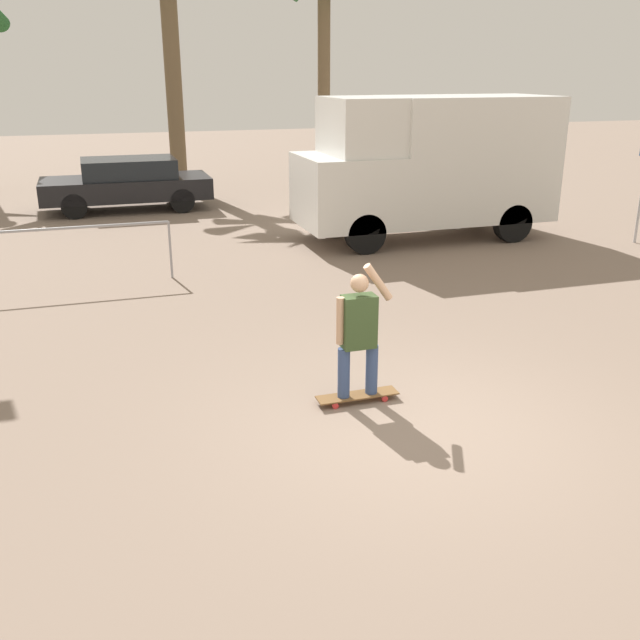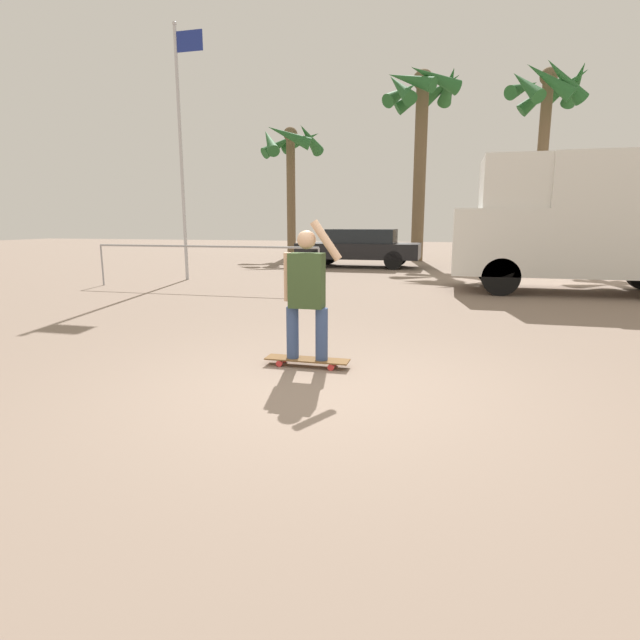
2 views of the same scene
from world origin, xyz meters
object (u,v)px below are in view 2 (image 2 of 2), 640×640
at_px(palm_tree_far_left, 290,152).
at_px(flagpole, 182,141).
at_px(person_skateboarder, 307,289).
at_px(parked_car_black, 360,247).
at_px(palm_tree_center_background, 421,109).
at_px(camper_van, 588,220).
at_px(palm_tree_near_van, 548,104).
at_px(skateboard, 307,360).

height_order(palm_tree_far_left, flagpole, flagpole).
bearing_deg(person_skateboarder, parked_car_black, 97.41).
distance_m(person_skateboarder, palm_tree_center_background, 17.65).
distance_m(camper_van, flagpole, 10.56).
bearing_deg(palm_tree_far_left, camper_van, -45.30).
distance_m(person_skateboarder, palm_tree_near_van, 17.02).
bearing_deg(flagpole, camper_van, -1.04).
xyz_separation_m(camper_van, flagpole, (-10.34, 0.19, 2.14)).
bearing_deg(palm_tree_center_background, palm_tree_near_van, -15.38).
distance_m(skateboard, person_skateboarder, 0.83).
bearing_deg(camper_van, parked_car_black, 137.99).
distance_m(person_skateboarder, camper_van, 8.84).
bearing_deg(flagpole, parked_car_black, 53.45).
xyz_separation_m(person_skateboarder, flagpole, (-5.77, 7.72, 2.93)).
distance_m(parked_car_black, palm_tree_center_background, 6.83).
xyz_separation_m(skateboard, palm_tree_center_background, (0.13, 16.83, 6.15)).
height_order(skateboard, palm_tree_center_background, palm_tree_center_background).
height_order(person_skateboarder, parked_car_black, person_skateboarder).
distance_m(parked_car_black, palm_tree_near_van, 8.60).
distance_m(parked_car_black, flagpole, 7.48).
xyz_separation_m(palm_tree_far_left, flagpole, (0.23, -10.49, -1.07)).
bearing_deg(camper_van, palm_tree_far_left, 134.70).
distance_m(person_skateboarder, parked_car_black, 13.30).
xyz_separation_m(palm_tree_center_background, flagpole, (-5.90, -9.11, -2.39)).
bearing_deg(person_skateboarder, skateboard, 0.00).
relative_size(person_skateboarder, flagpole, 0.23).
height_order(parked_car_black, palm_tree_near_van, palm_tree_near_van).
xyz_separation_m(person_skateboarder, palm_tree_near_van, (4.75, 15.56, 5.00)).
bearing_deg(palm_tree_center_background, person_skateboarder, -90.45).
xyz_separation_m(camper_van, palm_tree_far_left, (-10.57, 10.68, 3.21)).
height_order(camper_van, parked_car_black, camper_van).
bearing_deg(flagpole, skateboard, -53.20).
xyz_separation_m(person_skateboarder, palm_tree_center_background, (0.13, 16.83, 5.33)).
bearing_deg(palm_tree_near_van, skateboard, -106.97).
height_order(parked_car_black, palm_tree_far_left, palm_tree_far_left).
distance_m(palm_tree_near_van, palm_tree_far_left, 11.12).
xyz_separation_m(camper_van, parked_car_black, (-6.28, 5.66, -0.95)).
distance_m(skateboard, flagpole, 10.35).
xyz_separation_m(palm_tree_near_van, palm_tree_center_background, (-4.62, 1.27, 0.33)).
bearing_deg(palm_tree_far_left, skateboard, -71.76).
bearing_deg(skateboard, parked_car_black, 97.42).
relative_size(skateboard, person_skateboarder, 0.62).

